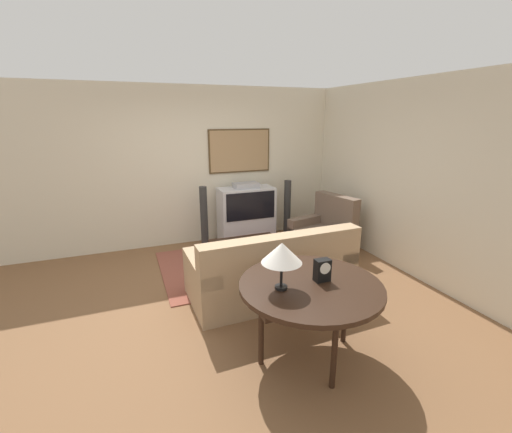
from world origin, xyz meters
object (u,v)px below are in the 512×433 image
table_lamp (282,253)px  couch (272,272)px  coffee_table (245,244)px  tv (246,214)px  speaker_tower_left (204,220)px  console_table (311,290)px  speaker_tower_right (287,211)px  armchair (324,234)px  mantel_clock (322,270)px

table_lamp → couch: bearing=69.6°
couch → coffee_table: (-0.00, 0.99, 0.03)m
tv → table_lamp: table_lamp is taller
tv → speaker_tower_left: bearing=-175.5°
couch → table_lamp: table_lamp is taller
console_table → table_lamp: size_ratio=3.05×
tv → coffee_table: bearing=-110.8°
coffee_table → speaker_tower_right: bearing=38.5°
coffee_table → table_lamp: size_ratio=2.42×
armchair → tv: bearing=-144.5°
armchair → coffee_table: size_ratio=0.99×
console_table → table_lamp: (-0.29, 0.02, 0.39)m
armchair → speaker_tower_right: 0.93m
armchair → mantel_clock: size_ratio=4.85×
mantel_clock → speaker_tower_right: 3.31m
armchair → speaker_tower_left: 2.03m
table_lamp → mantel_clock: 0.46m
tv → mantel_clock: bearing=-97.2°
coffee_table → mantel_clock: 2.22m
tv → console_table: tv is taller
table_lamp → speaker_tower_right: bearing=62.7°
table_lamp → mantel_clock: (0.41, -0.00, -0.22)m
coffee_table → speaker_tower_right: speaker_tower_right is taller
coffee_table → console_table: (-0.15, -2.18, 0.35)m
console_table → speaker_tower_right: size_ratio=1.19×
speaker_tower_right → mantel_clock: bearing=-111.0°
mantel_clock → couch: bearing=88.7°
table_lamp → console_table: bearing=-3.5°
speaker_tower_left → speaker_tower_right: (1.56, 0.00, 0.00)m
console_table → table_lamp: 0.48m
coffee_table → tv: bearing=69.2°
armchair → speaker_tower_right: speaker_tower_right is taller
speaker_tower_left → speaker_tower_right: same height
couch → armchair: (1.42, 1.05, -0.02)m
couch → table_lamp: (-0.43, -1.17, 0.77)m
console_table → mantel_clock: 0.21m
tv → speaker_tower_right: size_ratio=1.00×
armchair → coffee_table: 1.42m
table_lamp → speaker_tower_right: (1.59, 3.08, -0.57)m
couch → mantel_clock: mantel_clock is taller
console_table → speaker_tower_right: 3.36m
couch → speaker_tower_left: 1.96m
armchair → mantel_clock: mantel_clock is taller
tv → mantel_clock: tv is taller
tv → mantel_clock: 3.18m
tv → speaker_tower_right: same height
armchair → mantel_clock: (-1.44, -2.21, 0.57)m
console_table → coffee_table: bearing=86.1°
couch → speaker_tower_right: (1.15, 1.91, 0.20)m
console_table → mantel_clock: (0.12, 0.02, 0.17)m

